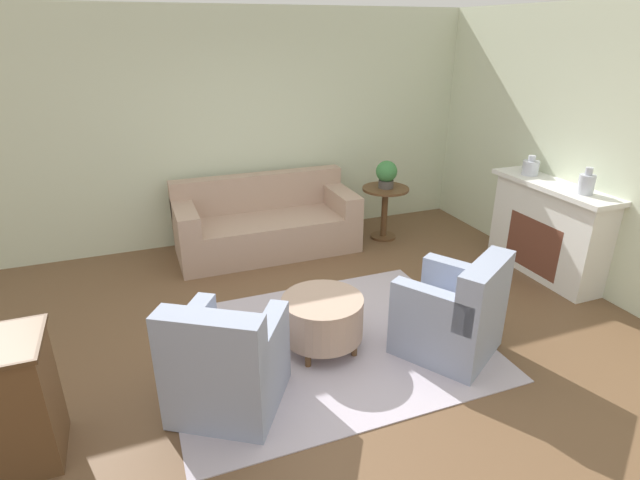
{
  "coord_description": "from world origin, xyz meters",
  "views": [
    {
      "loc": [
        -1.36,
        -3.38,
        2.53
      ],
      "look_at": [
        0.15,
        0.55,
        0.75
      ],
      "focal_mm": 28.0,
      "sensor_mm": 36.0,
      "label": 1
    }
  ],
  "objects_px": {
    "vase_mantel_near": "(531,167)",
    "side_table": "(385,203)",
    "armchair_right": "(454,315)",
    "armchair_left": "(226,366)",
    "ottoman_table": "(323,317)",
    "vase_mantel_far": "(586,183)",
    "potted_plant_on_side_table": "(386,173)",
    "couch": "(266,225)"
  },
  "relations": [
    {
      "from": "armchair_right",
      "to": "ottoman_table",
      "type": "bearing_deg",
      "value": 156.35
    },
    {
      "from": "couch",
      "to": "side_table",
      "type": "relative_size",
      "value": 3.16
    },
    {
      "from": "vase_mantel_near",
      "to": "ottoman_table",
      "type": "bearing_deg",
      "value": -163.39
    },
    {
      "from": "couch",
      "to": "vase_mantel_far",
      "type": "xyz_separation_m",
      "value": [
        2.68,
        -2.12,
        0.83
      ]
    },
    {
      "from": "armchair_right",
      "to": "vase_mantel_far",
      "type": "xyz_separation_m",
      "value": [
        1.79,
        0.52,
        0.8
      ]
    },
    {
      "from": "armchair_left",
      "to": "vase_mantel_far",
      "type": "height_order",
      "value": "vase_mantel_far"
    },
    {
      "from": "couch",
      "to": "potted_plant_on_side_table",
      "type": "distance_m",
      "value": 1.64
    },
    {
      "from": "armchair_left",
      "to": "vase_mantel_far",
      "type": "bearing_deg",
      "value": 8.03
    },
    {
      "from": "armchair_left",
      "to": "side_table",
      "type": "xyz_separation_m",
      "value": [
        2.54,
        2.46,
        0.12
      ]
    },
    {
      "from": "vase_mantel_near",
      "to": "vase_mantel_far",
      "type": "bearing_deg",
      "value": -90.0
    },
    {
      "from": "vase_mantel_far",
      "to": "potted_plant_on_side_table",
      "type": "relative_size",
      "value": 0.76
    },
    {
      "from": "side_table",
      "to": "vase_mantel_far",
      "type": "bearing_deg",
      "value": -59.5
    },
    {
      "from": "ottoman_table",
      "to": "side_table",
      "type": "bearing_deg",
      "value": 50.83
    },
    {
      "from": "armchair_left",
      "to": "armchair_right",
      "type": "relative_size",
      "value": 1.0
    },
    {
      "from": "vase_mantel_near",
      "to": "armchair_left",
      "type": "bearing_deg",
      "value": -161.01
    },
    {
      "from": "vase_mantel_far",
      "to": "potted_plant_on_side_table",
      "type": "bearing_deg",
      "value": 120.5
    },
    {
      "from": "armchair_right",
      "to": "vase_mantel_far",
      "type": "distance_m",
      "value": 2.03
    },
    {
      "from": "armchair_left",
      "to": "potted_plant_on_side_table",
      "type": "relative_size",
      "value": 2.89
    },
    {
      "from": "side_table",
      "to": "vase_mantel_near",
      "type": "distance_m",
      "value": 1.78
    },
    {
      "from": "vase_mantel_near",
      "to": "armchair_right",
      "type": "bearing_deg",
      "value": -144.72
    },
    {
      "from": "armchair_right",
      "to": "ottoman_table",
      "type": "height_order",
      "value": "armchair_right"
    },
    {
      "from": "side_table",
      "to": "potted_plant_on_side_table",
      "type": "xyz_separation_m",
      "value": [
        0.0,
        -0.0,
        0.4
      ]
    },
    {
      "from": "side_table",
      "to": "vase_mantel_far",
      "type": "relative_size",
      "value": 2.59
    },
    {
      "from": "ottoman_table",
      "to": "vase_mantel_near",
      "type": "bearing_deg",
      "value": 16.61
    },
    {
      "from": "ottoman_table",
      "to": "potted_plant_on_side_table",
      "type": "height_order",
      "value": "potted_plant_on_side_table"
    },
    {
      "from": "ottoman_table",
      "to": "potted_plant_on_side_table",
      "type": "xyz_separation_m",
      "value": [
        1.65,
        2.02,
        0.56
      ]
    },
    {
      "from": "vase_mantel_near",
      "to": "vase_mantel_far",
      "type": "distance_m",
      "value": 0.75
    },
    {
      "from": "side_table",
      "to": "vase_mantel_near",
      "type": "height_order",
      "value": "vase_mantel_near"
    },
    {
      "from": "couch",
      "to": "ottoman_table",
      "type": "bearing_deg",
      "value": -92.96
    },
    {
      "from": "side_table",
      "to": "potted_plant_on_side_table",
      "type": "relative_size",
      "value": 1.97
    },
    {
      "from": "potted_plant_on_side_table",
      "to": "armchair_right",
      "type": "bearing_deg",
      "value": -104.83
    },
    {
      "from": "vase_mantel_near",
      "to": "potted_plant_on_side_table",
      "type": "height_order",
      "value": "vase_mantel_near"
    },
    {
      "from": "potted_plant_on_side_table",
      "to": "side_table",
      "type": "bearing_deg",
      "value": 135.0
    },
    {
      "from": "potted_plant_on_side_table",
      "to": "armchair_left",
      "type": "bearing_deg",
      "value": -135.99
    },
    {
      "from": "couch",
      "to": "vase_mantel_near",
      "type": "relative_size",
      "value": 10.08
    },
    {
      "from": "armchair_left",
      "to": "vase_mantel_near",
      "type": "height_order",
      "value": "vase_mantel_near"
    },
    {
      "from": "armchair_right",
      "to": "vase_mantel_near",
      "type": "distance_m",
      "value": 2.33
    },
    {
      "from": "side_table",
      "to": "ottoman_table",
      "type": "bearing_deg",
      "value": -129.17
    },
    {
      "from": "vase_mantel_near",
      "to": "side_table",
      "type": "bearing_deg",
      "value": 133.82
    },
    {
      "from": "armchair_right",
      "to": "side_table",
      "type": "xyz_separation_m",
      "value": [
        0.65,
        2.46,
        0.12
      ]
    },
    {
      "from": "armchair_right",
      "to": "side_table",
      "type": "distance_m",
      "value": 2.55
    },
    {
      "from": "vase_mantel_near",
      "to": "potted_plant_on_side_table",
      "type": "bearing_deg",
      "value": 133.82
    }
  ]
}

